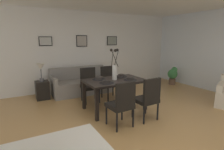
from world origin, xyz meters
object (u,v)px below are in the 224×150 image
(bowl_far_left, at_px, (130,78))
(framed_picture_right, at_px, (112,41))
(centerpiece_vase, at_px, (115,68))
(dining_chair_far_left, at_px, (148,97))
(bowl_near_left, at_px, (107,81))
(potted_plant, at_px, (173,75))
(bowl_far_right, at_px, (121,75))
(bowl_near_right, at_px, (99,78))
(dining_table, at_px, (114,83))
(dining_chair_near_left, at_px, (122,102))
(dining_chair_near_right, at_px, (89,83))
(table_lamp, at_px, (41,68))
(dining_chair_far_right, at_px, (109,81))
(framed_picture_left, at_px, (46,41))
(framed_picture_center, at_px, (82,41))
(side_table, at_px, (42,90))
(sofa, at_px, (81,84))

(bowl_far_left, distance_m, framed_picture_right, 2.69)
(centerpiece_vase, bearing_deg, dining_chair_far_left, -70.23)
(bowl_near_left, relative_size, potted_plant, 0.25)
(bowl_far_right, height_order, potted_plant, bowl_far_right)
(bowl_near_right, distance_m, bowl_far_right, 0.63)
(dining_table, relative_size, dining_chair_near_left, 1.52)
(dining_chair_near_right, distance_m, table_lamp, 1.43)
(bowl_far_left, bearing_deg, bowl_far_right, 90.00)
(table_lamp, height_order, framed_picture_right, framed_picture_right)
(dining_chair_near_right, height_order, bowl_near_right, dining_chair_near_right)
(dining_chair_near_right, distance_m, bowl_near_left, 1.09)
(dining_chair_far_right, xyz_separation_m, framed_picture_left, (-1.47, 1.36, 1.12))
(dining_chair_near_right, height_order, framed_picture_center, framed_picture_center)
(centerpiece_vase, height_order, framed_picture_left, framed_picture_left)
(dining_chair_far_left, bearing_deg, framed_picture_left, 115.46)
(side_table, bearing_deg, dining_chair_near_right, -36.22)
(side_table, xyz_separation_m, framed_picture_left, (0.27, 0.54, 1.37))
(dining_chair_far_right, distance_m, bowl_far_left, 1.09)
(dining_chair_near_right, distance_m, side_table, 1.40)
(bowl_far_left, xyz_separation_m, framed_picture_right, (0.84, 2.42, 0.85))
(dining_chair_near_right, relative_size, bowl_far_left, 5.41)
(bowl_near_left, height_order, bowl_far_right, same)
(dining_chair_near_right, xyz_separation_m, bowl_near_right, (-0.01, -0.66, 0.27))
(dining_chair_far_left, relative_size, framed_picture_right, 2.31)
(dining_chair_far_left, relative_size, dining_chair_far_right, 1.00)
(centerpiece_vase, distance_m, bowl_far_left, 0.45)
(dining_chair_near_left, height_order, bowl_near_right, dining_chair_near_left)
(dining_chair_far_right, distance_m, table_lamp, 1.95)
(centerpiece_vase, distance_m, bowl_far_right, 0.44)
(dining_chair_far_right, xyz_separation_m, bowl_far_left, (0.00, -1.05, 0.27))
(centerpiece_vase, relative_size, bowl_near_left, 4.32)
(bowl_far_right, bearing_deg, side_table, 139.71)
(dining_chair_far_left, xyz_separation_m, side_table, (-1.73, 2.53, -0.25))
(side_table, bearing_deg, table_lamp, 90.00)
(dining_chair_near_left, distance_m, framed_picture_center, 3.30)
(table_lamp, xyz_separation_m, potted_plant, (4.57, -0.58, -0.52))
(sofa, height_order, potted_plant, sofa)
(bowl_far_left, height_order, table_lamp, table_lamp)
(bowl_far_left, bearing_deg, framed_picture_left, 121.30)
(centerpiece_vase, bearing_deg, dining_chair_near_left, -110.84)
(dining_table, bearing_deg, bowl_near_right, 147.53)
(sofa, bearing_deg, side_table, -176.95)
(dining_table, relative_size, side_table, 2.69)
(dining_chair_far_right, bearing_deg, table_lamp, 154.70)
(dining_chair_far_left, xyz_separation_m, framed_picture_left, (-1.46, 3.08, 1.12))
(bowl_near_right, relative_size, sofa, 0.09)
(dining_chair_near_right, bearing_deg, framed_picture_right, 42.94)
(dining_chair_far_right, height_order, framed_picture_center, framed_picture_center)
(side_table, xyz_separation_m, framed_picture_right, (2.57, 0.54, 1.37))
(framed_picture_right, bearing_deg, dining_table, -117.51)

